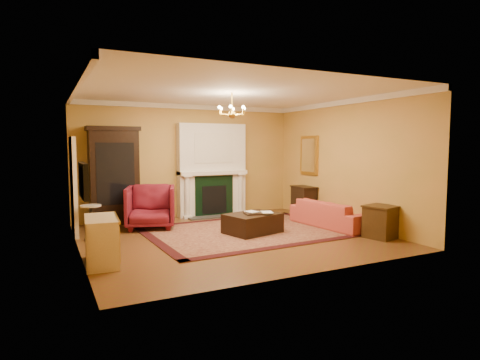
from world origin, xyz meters
TOP-DOWN VIEW (x-y plane):
  - floor at (0.00, 0.00)m, footprint 6.00×5.50m
  - ceiling at (0.00, 0.00)m, footprint 6.00×5.50m
  - wall_back at (0.00, 2.76)m, footprint 6.00×0.02m
  - wall_front at (0.00, -2.76)m, footprint 6.00×0.02m
  - wall_left at (-3.01, 0.00)m, footprint 0.02×5.50m
  - wall_right at (3.01, 0.00)m, footprint 0.02×5.50m
  - fireplace at (0.60, 2.57)m, footprint 1.90×0.70m
  - crown_molding at (0.00, 0.96)m, footprint 6.00×5.50m
  - doorway at (-2.95, 1.70)m, footprint 0.08×1.05m
  - tv_panel at (-2.95, -0.60)m, footprint 0.09×0.95m
  - gilt_mirror at (2.97, 1.40)m, footprint 0.06×0.76m
  - chandelier at (-0.00, 0.00)m, footprint 0.63×0.55m
  - oriental_rug at (0.49, 0.30)m, footprint 4.43×3.40m
  - china_cabinet at (-2.00, 2.49)m, footprint 1.14×0.52m
  - wingback_armchair at (-1.33, 1.61)m, footprint 1.33×1.28m
  - pedestal_table at (-2.70, 0.95)m, footprint 0.40×0.40m
  - commode at (-2.73, -0.83)m, footprint 0.57×1.06m
  - coral_sofa at (2.54, -0.12)m, footprint 0.81×2.16m
  - end_table at (2.72, -1.48)m, footprint 0.67×0.67m
  - console_table at (2.78, 1.36)m, footprint 0.45×0.73m
  - leather_ottoman at (0.52, 0.07)m, footprint 1.30×1.08m
  - ottoman_tray at (0.54, -0.00)m, footprint 0.48×0.40m
  - book_a at (0.40, 0.04)m, footprint 0.22×0.07m
  - book_b at (0.66, -0.09)m, footprint 0.22×0.10m
  - topiary_left at (0.05, 2.53)m, footprint 0.17×0.17m
  - topiary_right at (1.20, 2.53)m, footprint 0.15×0.15m

SIDE VIEW (x-z plane):
  - floor at x=0.00m, z-range -0.02..0.00m
  - oriental_rug at x=0.49m, z-range 0.00..0.02m
  - leather_ottoman at x=0.52m, z-range 0.02..0.44m
  - end_table at x=2.72m, z-range 0.00..0.65m
  - commode at x=-2.73m, z-range 0.00..0.76m
  - console_table at x=2.78m, z-range 0.00..0.78m
  - coral_sofa at x=2.54m, z-range 0.00..0.82m
  - pedestal_table at x=-2.70m, z-range 0.06..0.78m
  - ottoman_tray at x=0.54m, z-range 0.44..0.46m
  - wingback_armchair at x=-1.33m, z-range 0.00..1.10m
  - book_a at x=0.40m, z-range 0.46..0.76m
  - book_b at x=0.66m, z-range 0.46..0.78m
  - doorway at x=-2.95m, z-range 0.00..2.10m
  - china_cabinet at x=-2.00m, z-range 0.00..2.27m
  - fireplace at x=0.60m, z-range -0.06..2.44m
  - tv_panel at x=-2.95m, z-range 1.06..1.64m
  - topiary_right at x=1.20m, z-range 1.25..1.65m
  - topiary_left at x=0.05m, z-range 1.25..1.72m
  - wall_back at x=0.00m, z-range 0.00..3.00m
  - wall_front at x=0.00m, z-range 0.00..3.00m
  - wall_left at x=-3.01m, z-range 0.00..3.00m
  - wall_right at x=3.01m, z-range 0.00..3.00m
  - gilt_mirror at x=2.97m, z-range 1.12..2.17m
  - chandelier at x=0.00m, z-range 2.34..2.87m
  - crown_molding at x=0.00m, z-range 2.88..3.00m
  - ceiling at x=0.00m, z-range 3.00..3.02m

